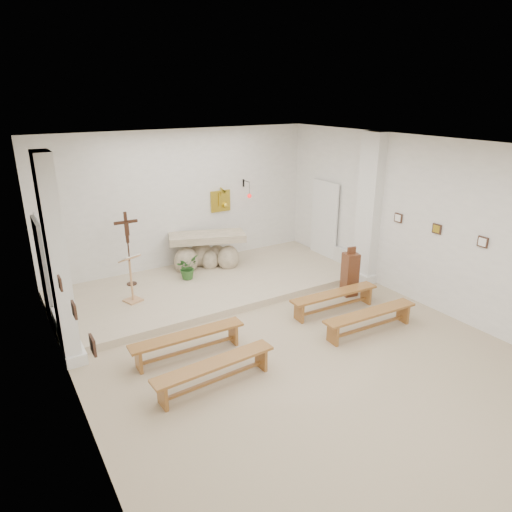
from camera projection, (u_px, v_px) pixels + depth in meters
ground at (301, 357)px, 7.85m from camera, size 7.00×10.00×0.00m
wall_left at (75, 314)px, 5.54m from camera, size 0.02×10.00×3.50m
wall_right at (446, 230)px, 8.98m from camera, size 0.02×10.00×3.50m
wall_back at (182, 202)px, 11.27m from camera, size 7.00×0.02×3.50m
ceiling at (309, 151)px, 6.67m from camera, size 7.00×10.00×0.02m
sanctuary_platform at (211, 284)px, 10.64m from camera, size 6.98×3.00×0.15m
pilaster_left at (58, 263)px, 7.21m from camera, size 0.26×0.55×3.50m
pilaster_right at (369, 210)px, 10.52m from camera, size 0.26×0.55×3.50m
gold_wall_relief at (220, 201)px, 11.79m from camera, size 0.55×0.04×0.55m
sanctuary_lamp at (249, 194)px, 11.88m from camera, size 0.11×0.36×0.44m
station_frame_left_front at (93, 345)px, 4.92m from camera, size 0.03×0.20×0.20m
station_frame_left_mid at (74, 310)px, 5.72m from camera, size 0.03×0.20×0.20m
station_frame_left_rear at (60, 283)px, 6.53m from camera, size 0.03×0.20×0.20m
station_frame_right_front at (483, 242)px, 8.33m from camera, size 0.03×0.20×0.20m
station_frame_right_mid at (437, 229)px, 9.14m from camera, size 0.03×0.20×0.20m
station_frame_right_rear at (398, 218)px, 9.94m from camera, size 0.03×0.20×0.20m
radiator_left at (59, 329)px, 8.24m from camera, size 0.10×0.85×0.52m
radiator_right at (346, 260)px, 11.61m from camera, size 0.10×0.85×0.52m
altar at (207, 253)px, 11.39m from camera, size 1.99×1.29×0.96m
lectern at (131, 278)px, 9.43m from camera, size 0.45×0.41×1.06m
crucifix_stand at (128, 243)px, 10.12m from camera, size 0.52×0.22×1.71m
potted_plant at (187, 267)px, 10.69m from camera, size 0.67×0.65×0.56m
donation_pedestal at (350, 274)px, 10.12m from camera, size 0.35×0.35×1.13m
bench_left_front at (188, 339)px, 7.79m from camera, size 2.02×0.36×0.43m
bench_right_front at (334, 297)px, 9.39m from camera, size 2.02×0.41×0.43m
bench_left_second at (215, 368)px, 6.97m from camera, size 2.03×0.43×0.43m
bench_right_second at (370, 317)px, 8.57m from camera, size 2.02×0.41×0.43m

